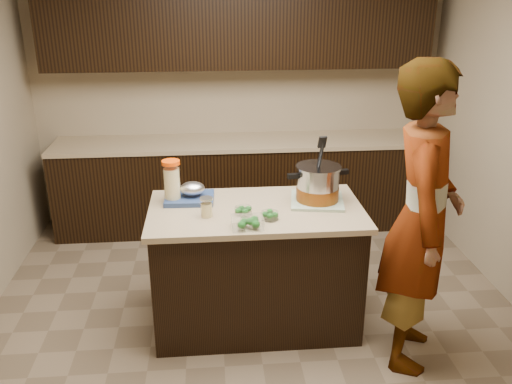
% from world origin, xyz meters
% --- Properties ---
extents(ground_plane, '(4.00, 4.00, 0.00)m').
position_xyz_m(ground_plane, '(0.00, 0.00, 0.00)').
color(ground_plane, brown).
rests_on(ground_plane, ground).
extents(room_shell, '(4.04, 4.04, 2.72)m').
position_xyz_m(room_shell, '(0.00, 0.00, 1.71)').
color(room_shell, tan).
rests_on(room_shell, ground).
extents(back_cabinets, '(3.60, 0.63, 2.33)m').
position_xyz_m(back_cabinets, '(0.00, 1.74, 0.94)').
color(back_cabinets, black).
rests_on(back_cabinets, ground).
extents(island, '(1.46, 0.81, 0.90)m').
position_xyz_m(island, '(0.00, 0.00, 0.45)').
color(island, black).
rests_on(island, ground).
extents(dish_towel, '(0.41, 0.41, 0.02)m').
position_xyz_m(dish_towel, '(0.44, 0.08, 0.91)').
color(dish_towel, '#547D54').
rests_on(dish_towel, island).
extents(stock_pot, '(0.44, 0.36, 0.45)m').
position_xyz_m(stock_pot, '(0.44, 0.08, 1.02)').
color(stock_pot, '#B7B7BC').
rests_on(stock_pot, dish_towel).
extents(lemonade_pitcher, '(0.16, 0.16, 0.30)m').
position_xyz_m(lemonade_pitcher, '(-0.57, 0.16, 1.04)').
color(lemonade_pitcher, beige).
rests_on(lemonade_pitcher, island).
extents(mason_jar, '(0.10, 0.10, 0.14)m').
position_xyz_m(mason_jar, '(-0.33, -0.10, 0.96)').
color(mason_jar, beige).
rests_on(mason_jar, island).
extents(broccoli_tub_left, '(0.12, 0.12, 0.05)m').
position_xyz_m(broccoli_tub_left, '(-0.09, -0.10, 0.92)').
color(broccoli_tub_left, silver).
rests_on(broccoli_tub_left, island).
extents(broccoli_tub_right, '(0.15, 0.15, 0.05)m').
position_xyz_m(broccoli_tub_right, '(0.07, -0.19, 0.92)').
color(broccoli_tub_right, silver).
rests_on(broccoli_tub_right, island).
extents(broccoli_tub_rect, '(0.20, 0.15, 0.07)m').
position_xyz_m(broccoli_tub_rect, '(-0.08, -0.30, 0.93)').
color(broccoli_tub_rect, silver).
rests_on(broccoli_tub_rect, island).
extents(blue_tray, '(0.35, 0.29, 0.13)m').
position_xyz_m(blue_tray, '(-0.44, 0.18, 0.94)').
color(blue_tray, navy).
rests_on(blue_tray, island).
extents(person, '(0.69, 0.83, 1.96)m').
position_xyz_m(person, '(0.98, -0.45, 0.98)').
color(person, gray).
rests_on(person, ground).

